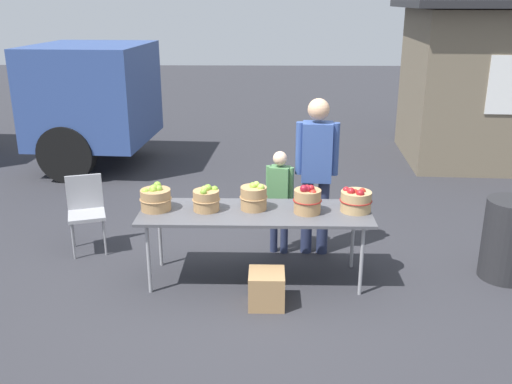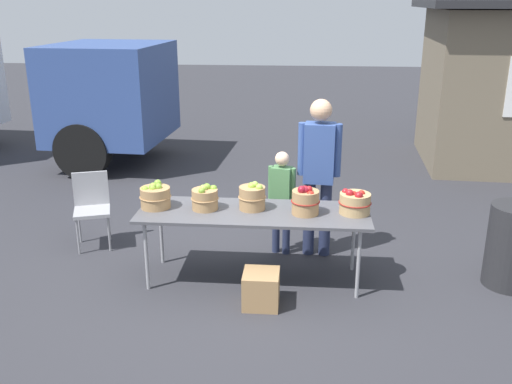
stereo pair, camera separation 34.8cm
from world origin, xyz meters
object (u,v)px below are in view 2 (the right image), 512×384
object	(u,v)px
apple_basket_green_2	(252,197)
child_customer	(282,195)
market_table	(253,215)
vendor_adult	(319,166)
apple_basket_red_1	(355,202)
apple_basket_green_1	(205,198)
apple_basket_green_0	(155,196)
apple_basket_red_0	(305,201)
produce_crate	(261,289)
folding_chair	(92,204)

from	to	relation	value
apple_basket_green_2	child_customer	xyz separation A→B (m)	(0.27, 0.61, -0.18)
market_table	vendor_adult	bearing A→B (deg)	45.99
market_table	child_customer	bearing A→B (deg)	69.41
apple_basket_red_1	apple_basket_green_1	bearing A→B (deg)	-179.82
apple_basket_green_0	apple_basket_red_1	bearing A→B (deg)	0.07
apple_basket_green_2	apple_basket_red_0	bearing A→B (deg)	-10.01
apple_basket_red_0	vendor_adult	distance (m)	0.73
child_customer	apple_basket_red_0	bearing A→B (deg)	124.90
apple_basket_green_1	produce_crate	size ratio (longest dim) A/B	0.83
apple_basket_green_2	apple_basket_red_1	bearing A→B (deg)	-2.01
apple_basket_green_1	vendor_adult	xyz separation A→B (m)	(1.14, 0.65, 0.17)
apple_basket_green_1	folding_chair	size ratio (longest dim) A/B	0.33
market_table	apple_basket_green_1	xyz separation A→B (m)	(-0.49, 0.02, 0.16)
market_table	produce_crate	bearing A→B (deg)	-77.23
apple_basket_red_0	apple_basket_green_0	bearing A→B (deg)	177.90
market_table	apple_basket_red_0	bearing A→B (deg)	-3.16
apple_basket_green_1	produce_crate	bearing A→B (deg)	-41.95
apple_basket_green_1	apple_basket_red_1	bearing A→B (deg)	0.18
vendor_adult	folding_chair	distance (m)	2.65
child_customer	folding_chair	xyz separation A→B (m)	(-2.20, 0.04, -0.19)
apple_basket_green_1	market_table	bearing A→B (deg)	-2.92
apple_basket_green_0	apple_basket_green_1	xyz separation A→B (m)	(0.51, -0.00, -0.00)
apple_basket_green_1	apple_basket_green_2	size ratio (longest dim) A/B	0.98
vendor_adult	apple_basket_green_0	bearing A→B (deg)	26.40
apple_basket_green_2	vendor_adult	distance (m)	0.92
child_customer	vendor_adult	bearing A→B (deg)	-165.14
apple_basket_red_1	vendor_adult	distance (m)	0.75
market_table	child_customer	xyz separation A→B (m)	(0.25, 0.67, -0.01)
apple_basket_green_1	folding_chair	world-z (taller)	apple_basket_green_1
market_table	apple_basket_green_2	distance (m)	0.18
apple_basket_green_0	produce_crate	world-z (taller)	apple_basket_green_0
child_customer	produce_crate	world-z (taller)	child_customer
apple_basket_red_1	child_customer	size ratio (longest dim) A/B	0.27
vendor_adult	child_customer	distance (m)	0.52
apple_basket_red_0	folding_chair	xyz separation A→B (m)	(-2.46, 0.75, -0.38)
apple_basket_green_0	apple_basket_green_1	world-z (taller)	apple_basket_green_0
vendor_adult	produce_crate	bearing A→B (deg)	70.80
apple_basket_green_2	folding_chair	xyz separation A→B (m)	(-1.93, 0.65, -0.37)
child_customer	market_table	bearing A→B (deg)	84.08
apple_basket_red_0	market_table	bearing A→B (deg)	176.84
apple_basket_red_0	apple_basket_green_1	bearing A→B (deg)	176.96
apple_basket_red_0	produce_crate	size ratio (longest dim) A/B	0.89
apple_basket_red_1	child_customer	distance (m)	1.00
apple_basket_red_1	folding_chair	size ratio (longest dim) A/B	0.38
apple_basket_green_2	apple_basket_green_1	bearing A→B (deg)	-175.10
apple_basket_green_1	vendor_adult	distance (m)	1.32
apple_basket_red_1	folding_chair	xyz separation A→B (m)	(-2.94, 0.69, -0.35)
apple_basket_red_0	apple_basket_red_1	distance (m)	0.49
market_table	produce_crate	size ratio (longest dim) A/B	6.83
apple_basket_red_0	vendor_adult	xyz separation A→B (m)	(0.14, 0.70, 0.15)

